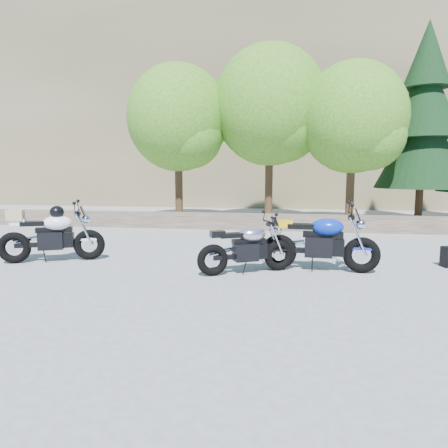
% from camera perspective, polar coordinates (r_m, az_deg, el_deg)
% --- Properties ---
extents(ground, '(90.00, 90.00, 0.00)m').
position_cam_1_polar(ground, '(7.57, -2.72, -6.57)').
color(ground, gray).
rests_on(ground, ground).
extents(stone_wall, '(22.00, 0.55, 0.50)m').
position_cam_1_polar(stone_wall, '(12.88, 2.32, 0.36)').
color(stone_wall, '#463A2F').
rests_on(stone_wall, ground).
extents(hillside, '(80.00, 30.00, 15.00)m').
position_cam_1_polar(hillside, '(35.67, 11.94, 16.40)').
color(hillside, brown).
rests_on(hillside, ground).
extents(tree_decid_left, '(3.67, 3.67, 5.62)m').
position_cam_1_polar(tree_decid_left, '(14.96, -6.26, 14.30)').
color(tree_decid_left, '#382314').
rests_on(tree_decid_left, ground).
extents(tree_decid_mid, '(4.08, 4.08, 6.24)m').
position_cam_1_polar(tree_decid_mid, '(14.90, 6.98, 15.89)').
color(tree_decid_mid, '#382314').
rests_on(tree_decid_mid, ground).
extents(tree_decid_right, '(3.54, 3.54, 5.41)m').
position_cam_1_polar(tree_decid_right, '(14.39, 18.39, 13.71)').
color(tree_decid_right, '#382314').
rests_on(tree_decid_right, ground).
extents(conifer_near, '(3.17, 3.17, 7.06)m').
position_cam_1_polar(conifer_near, '(16.19, 26.67, 13.21)').
color(conifer_near, '#382314').
rests_on(conifer_near, ground).
extents(silver_bike, '(1.71, 0.98, 0.93)m').
position_cam_1_polar(silver_bike, '(7.26, 3.34, -3.52)').
color(silver_bike, black).
rests_on(silver_bike, ground).
extents(white_bike, '(1.98, 0.99, 1.15)m').
position_cam_1_polar(white_bike, '(8.90, -23.44, -1.37)').
color(white_bike, black).
rests_on(white_bike, ground).
extents(blue_bike, '(2.16, 0.69, 1.09)m').
position_cam_1_polar(blue_bike, '(7.61, 13.64, -2.64)').
color(blue_bike, black).
rests_on(blue_bike, ground).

